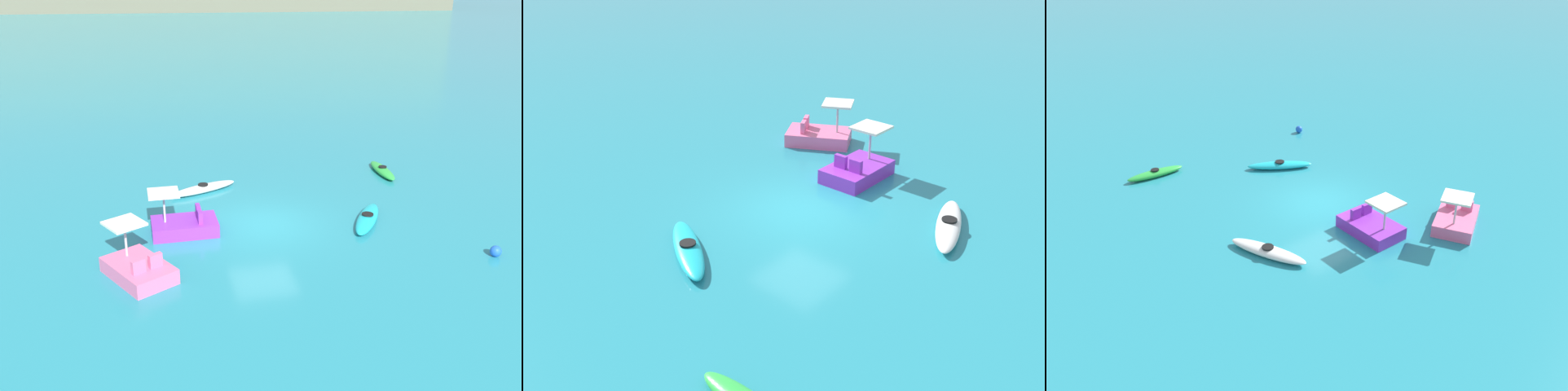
% 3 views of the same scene
% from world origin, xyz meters
% --- Properties ---
extents(ground_plane, '(600.00, 600.00, 0.00)m').
position_xyz_m(ground_plane, '(0.00, 0.00, 0.00)').
color(ground_plane, teal).
extents(kayak_white, '(3.20, 1.87, 0.37)m').
position_xyz_m(kayak_white, '(-1.79, 3.98, 0.16)').
color(kayak_white, white).
rests_on(kayak_white, ground_plane).
extents(kayak_cyan, '(2.24, 3.00, 0.37)m').
position_xyz_m(kayak_cyan, '(3.95, -0.67, 0.16)').
color(kayak_cyan, '#19B7C6').
rests_on(kayak_cyan, ground_plane).
extents(kayak_green, '(0.71, 2.72, 0.37)m').
position_xyz_m(kayak_green, '(6.86, 4.49, 0.16)').
color(kayak_green, green).
rests_on(kayak_green, ground_plane).
extents(pedal_boat_pink, '(2.46, 2.82, 1.68)m').
position_xyz_m(pedal_boat_pink, '(-4.77, -3.03, 0.34)').
color(pedal_boat_pink, pink).
rests_on(pedal_boat_pink, ground_plane).
extents(pedal_boat_purple, '(2.45, 1.50, 1.68)m').
position_xyz_m(pedal_boat_purple, '(-3.03, -0.04, 0.34)').
color(pedal_boat_purple, purple).
rests_on(pedal_boat_purple, ground_plane).
extents(buoy_blue, '(0.39, 0.39, 0.39)m').
position_xyz_m(buoy_blue, '(7.11, -4.28, 0.19)').
color(buoy_blue, blue).
rests_on(buoy_blue, ground_plane).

